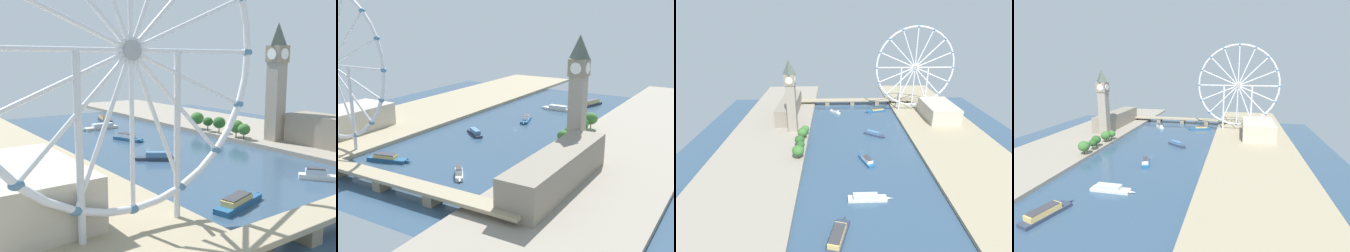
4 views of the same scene
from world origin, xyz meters
TOP-DOWN VIEW (x-y plane):
  - ground_plane at (0.00, 0.00)m, footprint 374.08×374.08m
  - riverbank_left at (-102.04, 0.00)m, footprint 90.00×520.00m
  - riverbank_right at (102.04, 0.00)m, footprint 90.00×520.00m
  - clock_tower at (-76.15, 48.45)m, footprint 12.55×12.55m
  - parliament_block at (-88.38, 106.69)m, footprint 22.00×100.47m
  - tree_row_embankment at (-62.22, 5.49)m, footprint 12.56×65.08m
  - ferris_wheel at (83.10, 120.11)m, footprint 110.34×3.20m
  - riverside_hall at (109.60, 85.67)m, footprint 36.99×63.96m
  - river_bridge at (0.00, 154.91)m, footprint 186.08×12.90m
  - tour_boat_0 at (-3.52, -81.59)m, footprint 34.53×7.38m
  - tour_boat_1 at (17.84, 37.14)m, footprint 24.98×19.32m
  - tour_boat_2 at (32.78, 120.38)m, footprint 33.31×14.16m
  - tour_boat_3 at (-26.73, 117.62)m, footprint 16.22×19.13m
  - tour_boat_4 at (2.42, -24.23)m, footprint 14.27×28.15m
  - tour_boat_5 at (-26.46, -119.98)m, footprint 16.67×36.11m

SIDE VIEW (x-z plane):
  - ground_plane at x=0.00m, z-range 0.00..0.00m
  - riverbank_left at x=-102.04m, z-range 0.00..3.00m
  - riverbank_right at x=102.04m, z-range 0.00..3.00m
  - tour_boat_2 at x=32.78m, z-range -0.51..4.55m
  - tour_boat_0 at x=-3.52m, z-range -0.42..4.48m
  - tour_boat_1 at x=17.84m, z-range -0.44..4.66m
  - tour_boat_4 at x=2.42m, z-range -0.53..4.88m
  - tour_boat_3 at x=-26.73m, z-range -0.66..5.28m
  - tour_boat_5 at x=-26.46m, z-range -0.49..5.54m
  - river_bridge at x=0.00m, z-range 2.23..10.42m
  - tree_row_embankment at x=-62.22m, z-range 4.23..18.08m
  - riverside_hall at x=109.60m, z-range 3.00..22.29m
  - parliament_block at x=-88.38m, z-range 3.00..23.39m
  - clock_tower at x=-76.15m, z-range 4.74..87.09m
  - ferris_wheel at x=83.10m, z-range 5.16..119.45m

